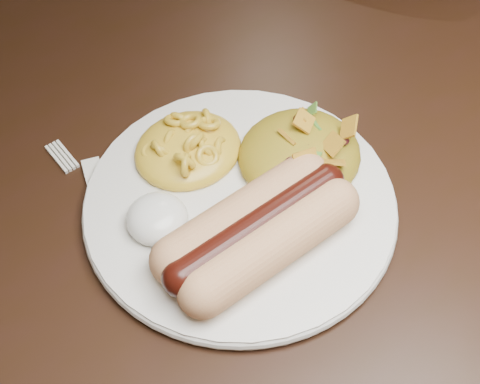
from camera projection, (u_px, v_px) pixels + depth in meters
table at (207, 154)px, 0.73m from camera, size 1.60×0.90×0.75m
plate at (240, 205)px, 0.57m from camera, size 0.29×0.29×0.01m
hotdog at (257, 230)px, 0.53m from camera, size 0.13×0.07×0.04m
mac_and_cheese at (187, 139)px, 0.58m from camera, size 0.10×0.10×0.03m
sour_cream at (156, 214)px, 0.54m from camera, size 0.05×0.05×0.03m
taco_salad at (300, 146)px, 0.58m from camera, size 0.10×0.10×0.04m
fork at (102, 206)px, 0.58m from camera, size 0.07×0.14×0.00m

